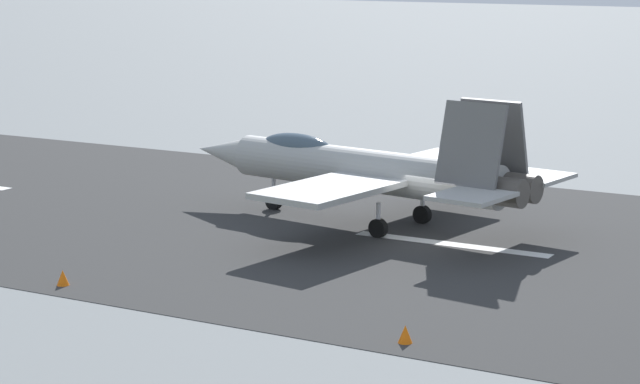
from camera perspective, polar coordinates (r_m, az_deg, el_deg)
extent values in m
plane|color=slate|center=(48.26, 5.07, -2.31)|extent=(400.00, 400.00, 0.00)
cube|color=#303030|center=(48.26, 5.07, -2.30)|extent=(240.00, 26.00, 0.02)
cube|color=white|center=(47.90, 6.09, -2.41)|extent=(8.00, 0.70, 0.00)
cylinder|color=#A7A7A5|center=(50.69, 2.08, 1.01)|extent=(12.76, 3.56, 1.76)
cone|color=#A7A7A5|center=(55.48, -4.49, 1.87)|extent=(3.10, 1.90, 1.49)
ellipsoid|color=#3F5160|center=(52.69, -1.08, 2.13)|extent=(3.72, 1.61, 1.10)
cylinder|color=#47423D|center=(46.83, 8.17, 0.06)|extent=(2.34, 1.41, 1.10)
cylinder|color=#47423D|center=(47.78, 8.82, 0.26)|extent=(2.34, 1.41, 1.10)
cube|color=#A7A7A5|center=(47.13, 0.41, 0.12)|extent=(4.20, 6.24, 0.24)
cube|color=#A7A7A5|center=(53.26, 5.32, 1.35)|extent=(4.20, 6.24, 0.24)
cube|color=#A7A7A5|center=(45.23, 7.02, -0.18)|extent=(2.78, 3.12, 0.16)
cube|color=#A7A7A5|center=(49.37, 9.85, 0.69)|extent=(2.78, 3.12, 0.16)
cube|color=#5D5D5E|center=(46.71, 6.98, 2.18)|extent=(2.71, 1.31, 3.14)
cube|color=#5D5D5E|center=(48.26, 8.07, 2.44)|extent=(2.71, 1.31, 3.14)
cylinder|color=silver|center=(53.89, -2.15, -0.09)|extent=(0.18, 0.18, 1.40)
cylinder|color=black|center=(53.95, -2.15, -0.42)|extent=(0.80, 0.41, 0.76)
cylinder|color=silver|center=(48.70, 2.71, -1.31)|extent=(0.18, 0.18, 1.40)
cylinder|color=black|center=(48.77, 2.70, -1.68)|extent=(0.80, 0.41, 0.76)
cylinder|color=silver|center=(51.31, 4.74, -0.69)|extent=(0.18, 0.18, 1.40)
cylinder|color=black|center=(51.37, 4.74, -1.04)|extent=(0.80, 0.41, 0.76)
cone|color=orange|center=(35.96, 3.95, -6.57)|extent=(0.44, 0.44, 0.55)
cone|color=orange|center=(42.74, -11.78, -3.90)|extent=(0.44, 0.44, 0.55)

